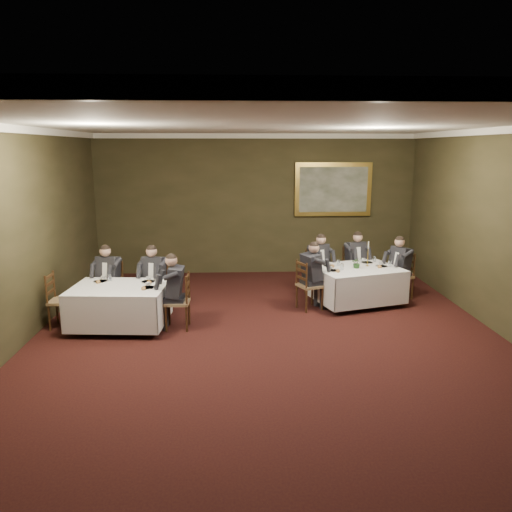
{
  "coord_description": "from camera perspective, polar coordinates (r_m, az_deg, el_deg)",
  "views": [
    {
      "loc": [
        -0.57,
        -7.55,
        3.15
      ],
      "look_at": [
        -0.14,
        1.67,
        1.15
      ],
      "focal_mm": 35.0,
      "sensor_mm": 36.0,
      "label": 1
    }
  ],
  "objects": [
    {
      "name": "left_wall",
      "position": [
        8.41,
        -26.69,
        1.33
      ],
      "size": [
        0.1,
        10.0,
        3.5
      ],
      "primitive_type": "cube",
      "color": "#2E2B17",
      "rests_on": "ground"
    },
    {
      "name": "place_setting_table_main",
      "position": [
        10.49,
        8.6,
        -0.88
      ],
      "size": [
        0.33,
        0.31,
        0.14
      ],
      "color": "white",
      "rests_on": "table_main"
    },
    {
      "name": "candlestick",
      "position": [
        10.53,
        12.67,
        -0.08
      ],
      "size": [
        0.08,
        0.08,
        0.53
      ],
      "color": "gold",
      "rests_on": "table_main"
    },
    {
      "name": "crown_molding",
      "position": [
        7.57,
        1.72,
        14.41
      ],
      "size": [
        8.0,
        10.0,
        0.12
      ],
      "color": "white",
      "rests_on": "back_wall"
    },
    {
      "name": "chair_main_endleft",
      "position": [
        10.01,
        6.06,
        -4.49
      ],
      "size": [
        0.56,
        0.57,
        1.0
      ],
      "rotation": [
        0.0,
        0.0,
        -1.18
      ],
      "color": "olive",
      "rests_on": "ground"
    },
    {
      "name": "table_main",
      "position": [
        10.45,
        11.39,
        -2.99
      ],
      "size": [
        1.99,
        1.72,
        0.67
      ],
      "rotation": [
        0.0,
        0.0,
        0.29
      ],
      "color": "black",
      "rests_on": "ground"
    },
    {
      "name": "chair_sec_backleft",
      "position": [
        10.17,
        -16.27,
        -4.64
      ],
      "size": [
        0.53,
        0.52,
        1.0
      ],
      "rotation": [
        0.0,
        0.0,
        2.88
      ],
      "color": "olive",
      "rests_on": "ground"
    },
    {
      "name": "diner_main_backleft",
      "position": [
        10.95,
        7.08,
        -1.8
      ],
      "size": [
        0.58,
        0.61,
        1.35
      ],
      "rotation": [
        0.0,
        0.0,
        3.65
      ],
      "color": "black",
      "rests_on": "chair_main_backleft"
    },
    {
      "name": "centerpiece",
      "position": [
        10.31,
        11.47,
        -0.7
      ],
      "size": [
        0.23,
        0.2,
        0.24
      ],
      "primitive_type": "imported",
      "rotation": [
        0.0,
        0.0,
        -0.08
      ],
      "color": "#2D5926",
      "rests_on": "table_main"
    },
    {
      "name": "ceiling",
      "position": [
        7.58,
        1.72,
        14.86
      ],
      "size": [
        8.0,
        10.0,
        0.1
      ],
      "primitive_type": "cube",
      "color": "silver",
      "rests_on": "back_wall"
    },
    {
      "name": "painting",
      "position": [
        12.78,
        8.8,
        7.53
      ],
      "size": [
        1.93,
        0.09,
        1.34
      ],
      "color": "gold",
      "rests_on": "back_wall"
    },
    {
      "name": "table_second",
      "position": [
        9.22,
        -15.31,
        -5.25
      ],
      "size": [
        1.74,
        1.38,
        0.67
      ],
      "rotation": [
        0.0,
        0.0,
        -0.07
      ],
      "color": "black",
      "rests_on": "ground"
    },
    {
      "name": "chair_main_backright",
      "position": [
        11.44,
        11.1,
        -2.51
      ],
      "size": [
        0.55,
        0.54,
        1.0
      ],
      "rotation": [
        0.0,
        0.0,
        3.47
      ],
      "color": "olive",
      "rests_on": "ground"
    },
    {
      "name": "chair_main_endright",
      "position": [
        11.07,
        16.13,
        -3.27
      ],
      "size": [
        0.58,
        0.59,
        1.0
      ],
      "rotation": [
        0.0,
        0.0,
        2.06
      ],
      "color": "olive",
      "rests_on": "ground"
    },
    {
      "name": "chair_sec_backright",
      "position": [
        9.94,
        -11.4,
        -4.78
      ],
      "size": [
        0.54,
        0.52,
        1.0
      ],
      "rotation": [
        0.0,
        0.0,
        2.87
      ],
      "color": "olive",
      "rests_on": "ground"
    },
    {
      "name": "diner_main_backright",
      "position": [
        11.38,
        11.18,
        -1.41
      ],
      "size": [
        0.53,
        0.58,
        1.35
      ],
      "rotation": [
        0.0,
        0.0,
        3.47
      ],
      "color": "black",
      "rests_on": "chair_main_backright"
    },
    {
      "name": "chair_main_backleft",
      "position": [
        11.02,
        7.01,
        -2.94
      ],
      "size": [
        0.59,
        0.58,
        1.0
      ],
      "rotation": [
        0.0,
        0.0,
        3.65
      ],
      "color": "olive",
      "rests_on": "ground"
    },
    {
      "name": "chair_sec_endleft",
      "position": [
        9.62,
        -21.24,
        -5.96
      ],
      "size": [
        0.43,
        0.44,
        1.0
      ],
      "rotation": [
        0.0,
        0.0,
        -1.58
      ],
      "color": "olive",
      "rests_on": "ground"
    },
    {
      "name": "diner_sec_endright",
      "position": [
        8.96,
        -8.98,
        -5.05
      ],
      "size": [
        0.49,
        0.43,
        1.35
      ],
      "rotation": [
        0.0,
        0.0,
        1.54
      ],
      "color": "black",
      "rests_on": "chair_sec_endright"
    },
    {
      "name": "place_setting_table_second",
      "position": [
        9.59,
        -17.03,
        -2.53
      ],
      "size": [
        0.33,
        0.31,
        0.14
      ],
      "color": "white",
      "rests_on": "table_second"
    },
    {
      "name": "chair_sec_endright",
      "position": [
        9.03,
        -8.86,
        -6.43
      ],
      "size": [
        0.43,
        0.45,
        1.0
      ],
      "rotation": [
        0.0,
        0.0,
        1.54
      ],
      "color": "olive",
      "rests_on": "ground"
    },
    {
      "name": "ground",
      "position": [
        8.2,
        1.56,
        -10.37
      ],
      "size": [
        10.0,
        10.0,
        0.0
      ],
      "primitive_type": "plane",
      "color": "black",
      "rests_on": "ground"
    },
    {
      "name": "diner_main_endleft",
      "position": [
        9.95,
        6.15,
        -3.22
      ],
      "size": [
        0.6,
        0.55,
        1.35
      ],
      "rotation": [
        0.0,
        0.0,
        -1.18
      ],
      "color": "black",
      "rests_on": "chair_main_endleft"
    },
    {
      "name": "diner_main_endright",
      "position": [
        11.01,
        16.16,
        -2.13
      ],
      "size": [
        0.61,
        0.58,
        1.35
      ],
      "rotation": [
        0.0,
        0.0,
        2.06
      ],
      "color": "black",
      "rests_on": "chair_main_endright"
    },
    {
      "name": "diner_sec_backright",
      "position": [
        9.86,
        -11.48,
        -3.53
      ],
      "size": [
        0.51,
        0.57,
        1.35
      ],
      "rotation": [
        0.0,
        0.0,
        2.87
      ],
      "color": "black",
      "rests_on": "chair_sec_backright"
    },
    {
      "name": "diner_sec_backleft",
      "position": [
        10.1,
        -16.38,
        -3.42
      ],
      "size": [
        0.51,
        0.57,
        1.35
      ],
      "rotation": [
        0.0,
        0.0,
        2.88
      ],
      "color": "black",
      "rests_on": "chair_sec_backleft"
    },
    {
      "name": "front_wall",
      "position": [
        2.96,
        9.1,
        -16.19
      ],
      "size": [
        8.0,
        0.1,
        3.5
      ],
      "primitive_type": "cube",
      "color": "#2E2B17",
      "rests_on": "ground"
    },
    {
      "name": "back_wall",
      "position": [
        12.64,
        -0.05,
        5.87
      ],
      "size": [
        8.0,
        0.1,
        3.5
      ],
      "primitive_type": "cube",
      "color": "#2E2B17",
      "rests_on": "ground"
    }
  ]
}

